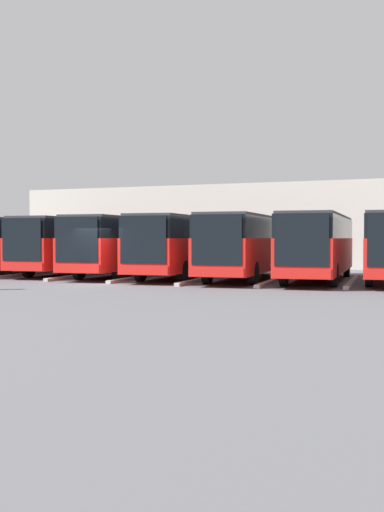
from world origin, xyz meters
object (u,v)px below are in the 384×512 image
Objects in this scene: bus_3 at (186,244)px; bus_6 at (25,243)px; bus_2 at (248,244)px; bus_5 at (80,243)px; bus_1 at (319,244)px; bus_4 at (128,243)px.

bus_3 is 10.41m from bus_6.
bus_2 is 10.45m from bus_5.
bus_1 is 1.00× the size of bus_2.
bus_2 and bus_4 have the same top height.
bus_5 is (6.94, -0.74, 0.00)m from bus_3.
bus_5 and bus_6 have the same top height.
bus_5 is (10.40, -0.99, 0.00)m from bus_2.
bus_1 is 10.41m from bus_4.
bus_1 is at bearing 173.71° from bus_6.
bus_3 is 1.00× the size of bus_6.
bus_2 and bus_3 have the same top height.
bus_2 is 1.00× the size of bus_3.
bus_4 is 1.00× the size of bus_6.
bus_6 is (3.47, 0.38, 0.00)m from bus_5.
bus_3 is (6.94, -0.09, 0.00)m from bus_1.
bus_5 is at bearing -14.32° from bus_4.
bus_3 is 6.98m from bus_5.
bus_1 and bus_5 have the same top height.
bus_4 is at bearing -7.49° from bus_3.
bus_2 is at bearing -2.20° from bus_1.
bus_4 and bus_6 have the same top height.
bus_4 and bus_5 have the same top height.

